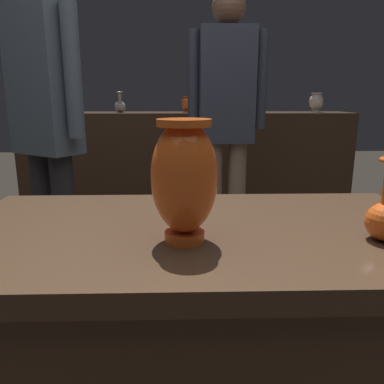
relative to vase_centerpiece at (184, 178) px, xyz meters
The scene contains 10 objects.
display_plinth 0.55m from the vase_centerpiece, 69.37° to the left, with size 1.20×0.64×0.80m.
back_display_shelf 2.34m from the vase_centerpiece, 89.12° to the left, with size 2.60×0.40×0.99m.
vase_centerpiece is the anchor object (origin of this frame).
shelf_vase_right 2.38m from the vase_centerpiece, 76.50° to the left, with size 0.14×0.14×0.11m.
shelf_vase_left 2.34m from the vase_centerpiece, 101.99° to the left, with size 0.09×0.09×0.16m.
shelf_vase_far_left 2.44m from the vase_centerpiece, 114.34° to the left, with size 0.10×0.10×0.20m.
shelf_vase_center 2.32m from the vase_centerpiece, 89.13° to the left, with size 0.08×0.08×0.12m.
shelf_vase_far_right 2.55m from the vase_centerpiece, 65.05° to the left, with size 0.11×0.11×0.15m.
visitor_near_left 1.24m from the vase_centerpiece, 121.42° to the left, with size 0.40×0.33×1.71m.
visitor_center_back 1.57m from the vase_centerpiece, 80.16° to the left, with size 0.47×0.20×1.70m.
Camera 1 is at (-0.04, -0.88, 1.11)m, focal length 35.61 mm.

